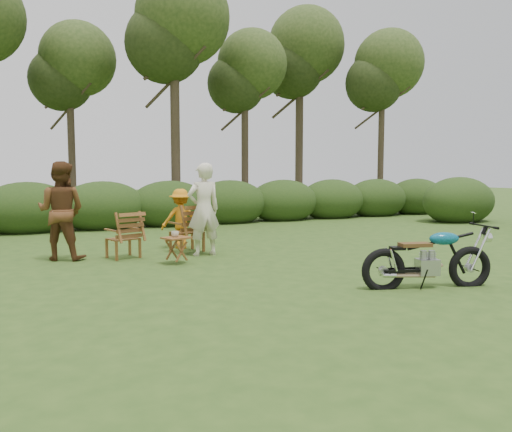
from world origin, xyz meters
name	(u,v)px	position (x,y,z in m)	size (l,w,h in m)	color
ground	(341,285)	(0.00, 0.00, 0.00)	(80.00, 80.00, 0.00)	#2B4717
tree_line	(177,104)	(0.50, 9.74, 3.81)	(22.52, 11.62, 8.14)	#382B1E
motorcycle	(426,287)	(1.02, -0.67, 0.00)	(1.85, 0.71, 1.06)	#0E94BC
lawn_chair_right	(187,252)	(-1.10, 3.92, 0.00)	(0.67, 0.67, 0.98)	#5E3217
lawn_chair_left	(124,258)	(-2.45, 3.72, 0.00)	(0.62, 0.62, 0.90)	#5A3216
side_table	(177,250)	(-1.70, 2.69, 0.24)	(0.47, 0.40, 0.49)	brown
cup	(175,234)	(-1.71, 2.73, 0.54)	(0.13, 0.13, 0.11)	#BFB69D
adult_a	(204,255)	(-0.94, 3.34, 0.00)	(0.67, 0.44, 1.84)	beige
adult_b	(63,260)	(-3.52, 4.03, 0.00)	(0.90, 0.70, 1.86)	#573219
child	(181,248)	(-1.08, 4.42, 0.00)	(0.83, 0.48, 1.29)	orange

